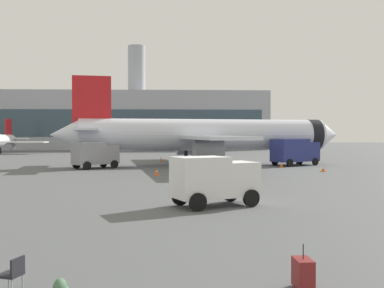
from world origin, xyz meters
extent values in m
cylinder|color=silver|center=(4.17, 49.20, 3.70)|extent=(30.22, 8.49, 3.80)
cone|color=silver|center=(20.17, 51.76, 3.70)|extent=(2.94, 3.94, 3.61)
cone|color=silver|center=(-12.22, 46.58, 3.70)|extent=(3.70, 3.88, 3.42)
cylinder|color=black|center=(18.00, 51.42, 3.70)|extent=(1.99, 4.05, 3.88)
cube|color=silver|center=(1.92, 56.94, 3.40)|extent=(7.27, 16.56, 0.36)
cube|color=silver|center=(4.45, 41.15, 3.40)|extent=(7.27, 16.56, 0.36)
cylinder|color=gray|center=(2.32, 54.48, 2.10)|extent=(3.51, 2.68, 2.20)
cylinder|color=gray|center=(4.05, 43.61, 2.10)|extent=(3.51, 2.68, 2.20)
cube|color=red|center=(-9.16, 47.07, 7.30)|extent=(4.40, 1.05, 6.40)
cube|color=silver|center=(-10.16, 50.15, 4.30)|extent=(3.52, 6.34, 0.24)
cube|color=silver|center=(-9.15, 43.83, 4.30)|extent=(3.52, 6.34, 0.24)
cylinder|color=black|center=(16.02, 51.10, 0.90)|extent=(0.36, 0.36, 1.80)
cylinder|color=black|center=(1.82, 51.26, 0.90)|extent=(0.44, 0.44, 1.80)
cylinder|color=black|center=(2.58, 46.52, 0.90)|extent=(0.44, 0.44, 1.80)
cone|color=white|center=(-34.38, 92.76, 2.47)|extent=(2.37, 2.22, 2.28)
cube|color=white|center=(-29.45, 82.14, 2.27)|extent=(10.80, 3.62, 0.24)
cylinder|color=gray|center=(-31.12, 82.20, 1.40)|extent=(1.55, 2.19, 1.47)
cube|color=red|center=(-34.46, 90.69, 4.87)|extent=(0.36, 2.95, 4.27)
cube|color=white|center=(-32.31, 90.94, 2.87)|extent=(4.07, 1.89, 0.16)
cylinder|color=black|center=(-33.16, 82.95, 0.60)|extent=(0.29, 0.29, 1.20)
cube|color=gray|center=(-7.09, 45.35, 1.52)|extent=(2.70, 2.77, 2.04)
cube|color=#1E232D|center=(-6.55, 45.81, 2.00)|extent=(1.33, 1.57, 0.84)
cube|color=gray|center=(-8.93, 43.81, 1.70)|extent=(3.80, 3.69, 2.40)
cylinder|color=black|center=(-7.74, 46.31, 0.45)|extent=(0.83, 0.75, 0.90)
cylinder|color=black|center=(-6.26, 44.54, 0.45)|extent=(0.83, 0.75, 0.90)
cylinder|color=black|center=(-10.32, 44.15, 0.45)|extent=(0.83, 0.75, 0.90)
cylinder|color=black|center=(-8.84, 42.38, 0.45)|extent=(0.83, 0.75, 0.90)
cube|color=navy|center=(16.78, 49.24, 1.64)|extent=(2.65, 2.92, 2.29)
cube|color=#1E232D|center=(17.40, 49.60, 2.18)|extent=(1.14, 1.92, 0.95)
cube|color=navy|center=(14.17, 47.76, 1.85)|extent=(4.94, 4.22, 2.70)
cylinder|color=black|center=(16.11, 50.30, 0.45)|extent=(0.89, 0.64, 0.90)
cylinder|color=black|center=(17.34, 48.13, 0.45)|extent=(0.89, 0.64, 0.90)
cylinder|color=black|center=(12.46, 48.22, 0.45)|extent=(0.89, 0.64, 0.90)
cylinder|color=black|center=(13.69, 46.05, 0.45)|extent=(0.89, 0.64, 0.90)
cube|color=white|center=(3.62, 18.71, 1.39)|extent=(2.41, 2.53, 1.78)
cube|color=#1E232D|center=(4.30, 19.01, 1.81)|extent=(0.79, 1.68, 0.74)
cube|color=white|center=(1.60, 17.84, 1.55)|extent=(3.22, 2.88, 2.10)
cylinder|color=black|center=(3.40, 19.76, 0.45)|extent=(0.91, 0.56, 0.90)
cylinder|color=black|center=(4.23, 17.83, 0.45)|extent=(0.91, 0.56, 0.90)
cylinder|color=black|center=(0.57, 18.54, 0.45)|extent=(0.91, 0.56, 0.90)
cylinder|color=black|center=(1.41, 16.61, 0.45)|extent=(0.91, 0.56, 0.90)
cube|color=#F2590C|center=(-1.49, 57.34, 0.02)|extent=(0.44, 0.44, 0.04)
cone|color=#F2590C|center=(-1.49, 57.34, 0.32)|extent=(0.36, 0.36, 0.56)
cylinder|color=white|center=(-1.49, 57.34, 0.35)|extent=(0.23, 0.23, 0.10)
cube|color=#F2590C|center=(-1.29, 36.11, 0.02)|extent=(0.44, 0.44, 0.04)
cone|color=#F2590C|center=(-1.29, 36.11, 0.32)|extent=(0.36, 0.36, 0.56)
cylinder|color=white|center=(-1.29, 36.11, 0.35)|extent=(0.23, 0.23, 0.10)
cube|color=#F2590C|center=(15.32, 39.29, 0.02)|extent=(0.44, 0.44, 0.04)
cone|color=#F2590C|center=(15.32, 39.29, 0.33)|extent=(0.36, 0.36, 0.58)
cylinder|color=white|center=(15.32, 39.29, 0.36)|extent=(0.23, 0.23, 0.10)
cube|color=#F2590C|center=(12.58, 45.59, 0.02)|extent=(0.44, 0.44, 0.04)
cone|color=#F2590C|center=(12.58, 45.59, 0.32)|extent=(0.36, 0.36, 0.57)
cylinder|color=white|center=(12.58, 45.59, 0.35)|extent=(0.23, 0.23, 0.10)
cube|color=maroon|center=(3.33, 5.60, 0.39)|extent=(0.42, 0.65, 0.70)
cylinder|color=black|center=(3.33, 5.60, 0.92)|extent=(0.02, 0.02, 0.36)
cylinder|color=black|center=(3.33, 5.82, 0.04)|extent=(0.08, 0.03, 0.08)
cube|color=black|center=(-3.63, 5.63, 0.44)|extent=(0.61, 0.61, 0.06)
cube|color=black|center=(-3.43, 5.56, 0.66)|extent=(0.20, 0.47, 0.40)
cylinder|color=#999EA5|center=(-3.75, 5.87, 0.22)|extent=(0.04, 0.04, 0.44)
cylinder|color=#999EA5|center=(-3.51, 5.38, 0.22)|extent=(0.04, 0.04, 0.44)
cylinder|color=#999EA5|center=(-3.39, 5.75, 0.22)|extent=(0.04, 0.04, 0.44)
cube|color=#9EA3AD|center=(-19.44, 110.05, 7.16)|extent=(86.10, 17.25, 14.33)
cube|color=#334756|center=(-19.44, 101.37, 6.45)|extent=(81.79, 0.10, 6.45)
cylinder|color=#9EA3AD|center=(-9.10, 110.05, 20.33)|extent=(4.40, 4.40, 12.00)
camera|label=1|loc=(0.20, -4.98, 3.74)|focal=41.85mm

